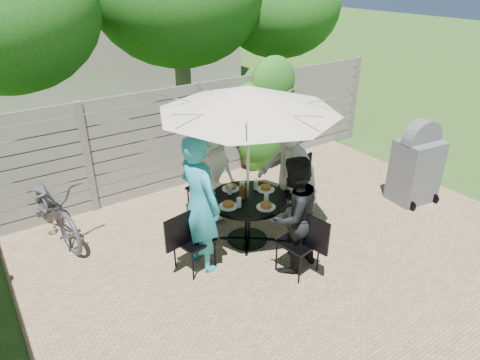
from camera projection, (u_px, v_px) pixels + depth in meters
backyard_envelope at (76, 5)px, 12.35m from camera, size 60.00×60.00×5.00m
patio_table at (248, 211)px, 6.08m from camera, size 1.24×1.24×0.72m
umbrella at (249, 99)px, 5.35m from camera, size 2.69×2.69×2.30m
chair_back at (206, 199)px, 6.81m from camera, size 0.55×0.75×0.99m
person_back at (210, 172)px, 6.49m from camera, size 0.87×0.63×1.64m
chair_left at (194, 251)px, 5.60m from camera, size 0.69×0.51×0.91m
person_left at (200, 204)px, 5.38m from camera, size 0.54×0.74×1.88m
chair_front at (298, 254)px, 5.54m from camera, size 0.52×0.70×0.93m
person_front at (293, 216)px, 5.40m from camera, size 0.86×0.71×1.60m
chair_right at (292, 201)px, 6.76m from camera, size 0.75×0.57×0.99m
person_right at (288, 169)px, 6.41m from camera, size 0.82×1.24×1.79m
plate_back at (231, 188)px, 6.21m from camera, size 0.26×0.26×0.06m
plate_left at (228, 205)px, 5.76m from camera, size 0.26×0.26×0.06m
plate_front at (266, 206)px, 5.74m from camera, size 0.26×0.26×0.06m
plate_right at (266, 188)px, 6.19m from camera, size 0.26×0.26×0.06m
glass_back at (230, 189)px, 6.06m from camera, size 0.07×0.07×0.14m
glass_left at (239, 202)px, 5.73m from camera, size 0.07×0.07×0.14m
glass_front at (266, 198)px, 5.85m from camera, size 0.07×0.07×0.14m
glass_right at (256, 185)px, 6.18m from camera, size 0.07×0.07×0.14m
syrup_jug at (242, 193)px, 5.95m from camera, size 0.09×0.09×0.16m
coffee_cup at (242, 187)px, 6.16m from camera, size 0.08×0.08×0.12m
bicycle at (51, 207)px, 6.22m from camera, size 0.94×1.94×0.98m
bbq_grill at (416, 165)px, 7.10m from camera, size 0.76×0.62×1.44m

